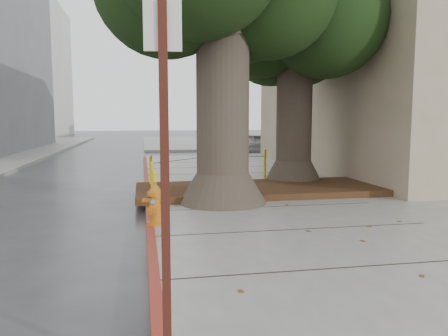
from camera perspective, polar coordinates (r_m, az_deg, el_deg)
The scene contains 13 objects.
ground at distance 7.72m, azimuth 5.74°, elevation -9.24°, with size 140.00×140.00×0.00m, color #28282B.
sidewalk_far at distance 38.05m, azimuth 1.70°, elevation 3.46°, with size 16.00×20.00×0.15m, color slate.
curb_red at distance 9.83m, azimuth -9.79°, elevation -5.42°, with size 0.14×26.00×0.16m, color maroon.
planter_bed at distance 11.58m, azimuth 4.60°, elevation -2.77°, with size 6.40×2.60×0.16m, color black.
building_far_white at distance 54.48m, azimuth -27.01°, elevation 11.50°, with size 12.00×18.00×15.00m, color silver.
building_side_white at distance 37.83m, azimuth 18.28°, elevation 9.83°, with size 10.00×10.00×9.00m, color silver.
building_side_grey at distance 46.13m, azimuth 21.34°, elevation 10.92°, with size 12.00×14.00×12.00m, color slate.
tree_far at distance 13.64m, azimuth 10.59°, elevation 18.79°, with size 4.50×3.80×7.17m.
bollard_ring at distance 11.66m, azimuth -4.41°, elevation -0.55°, with size 3.79×5.39×0.95m.
fire_hydrant at distance 8.07m, azimuth -8.96°, elevation -4.68°, with size 0.43×0.43×0.79m.
signpost at distance 3.32m, azimuth -7.75°, elevation 0.47°, with size 0.28×0.07×2.82m.
car_silver at distance 25.20m, azimuth 4.49°, elevation 3.17°, with size 1.50×3.73×1.27m, color #A9A9AE.
car_red at distance 26.32m, azimuth 11.84°, elevation 3.27°, with size 1.42×4.07×1.34m, color maroon.
Camera 1 is at (-2.11, -7.13, 2.09)m, focal length 35.00 mm.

